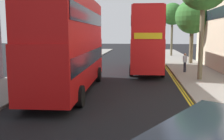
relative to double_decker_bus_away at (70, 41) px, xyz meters
The scene contains 9 objects.
sidewalk_right 9.51m from the double_decker_bus_away, 10.77° to the left, with size 4.00×80.00×0.14m, color gray.
sidewalk_left 5.35m from the double_decker_bus_away, 157.71° to the left, with size 4.00×80.00×0.14m, color gray.
kerb_line_outer 7.43m from the double_decker_bus_away, ahead, with size 0.10×56.00×0.01m, color yellow.
kerb_line_inner 7.29m from the double_decker_bus_away, ahead, with size 0.10×56.00×0.01m, color yellow.
double_decker_bus_away is the anchor object (origin of this frame).
double_decker_bus_oncoming 10.46m from the double_decker_bus_away, 63.50° to the left, with size 2.84×10.82×5.64m.
pedestrian_far 11.51m from the double_decker_bus_away, 45.51° to the left, with size 0.34×0.22×1.62m.
street_tree_mid 18.23m from the double_decker_bus_away, 57.59° to the left, with size 3.79×3.79×7.08m.
street_tree_far 27.19m from the double_decker_bus_away, 71.36° to the left, with size 3.27×3.27×7.86m.
Camera 1 is at (1.87, -0.83, 3.45)m, focal length 42.15 mm.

